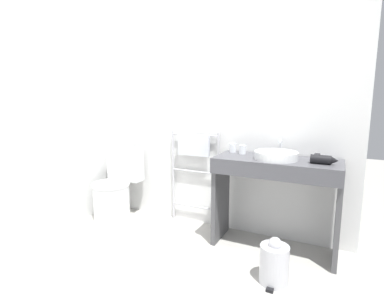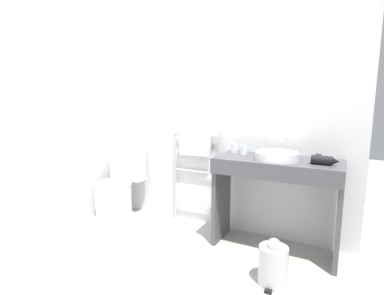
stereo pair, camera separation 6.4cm
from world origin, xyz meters
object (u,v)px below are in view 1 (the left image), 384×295
at_px(cup_near_wall, 233,148).
at_px(hair_dryer, 322,159).
at_px(sink_basin, 276,155).
at_px(towel_radiator, 194,157).
at_px(toilet, 116,191).
at_px(trash_bin, 274,263).
at_px(cup_near_edge, 242,150).

distance_m(cup_near_wall, hair_dryer, 0.82).
distance_m(sink_basin, hair_dryer, 0.36).
distance_m(towel_radiator, sink_basin, 0.92).
xyz_separation_m(towel_radiator, sink_basin, (0.88, -0.21, 0.13)).
bearing_deg(towel_radiator, toilet, -162.30).
relative_size(towel_radiator, hair_dryer, 4.88).
relative_size(toilet, trash_bin, 2.26).
xyz_separation_m(toilet, cup_near_wall, (1.29, 0.22, 0.55)).
distance_m(sink_basin, cup_near_wall, 0.47).
bearing_deg(towel_radiator, trash_bin, -35.09).
relative_size(towel_radiator, cup_near_wall, 11.79).
bearing_deg(trash_bin, sink_basin, 103.10).
height_order(cup_near_edge, hair_dryer, cup_near_edge).
height_order(toilet, cup_near_edge, cup_near_edge).
xyz_separation_m(towel_radiator, cup_near_edge, (0.55, -0.10, 0.14)).
distance_m(toilet, cup_near_edge, 1.51).
bearing_deg(cup_near_edge, sink_basin, -18.62).
bearing_deg(towel_radiator, sink_basin, -13.67).
height_order(cup_near_wall, cup_near_edge, cup_near_wall).
relative_size(sink_basin, cup_near_wall, 4.24).
bearing_deg(cup_near_edge, towel_radiator, 169.37).
distance_m(cup_near_wall, cup_near_edge, 0.12).
height_order(towel_radiator, sink_basin, towel_radiator).
bearing_deg(toilet, sink_basin, 1.84).
bearing_deg(towel_radiator, cup_near_edge, -10.63).
height_order(towel_radiator, cup_near_edge, towel_radiator).
bearing_deg(trash_bin, cup_near_edge, 126.57).
distance_m(hair_dryer, trash_bin, 0.89).
bearing_deg(sink_basin, cup_near_edge, 161.38).
relative_size(cup_near_wall, cup_near_edge, 1.04).
distance_m(toilet, towel_radiator, 0.98).
bearing_deg(cup_near_wall, cup_near_edge, -23.58).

